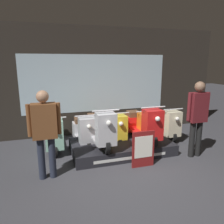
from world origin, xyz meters
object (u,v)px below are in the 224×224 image
(scooter_backrow_0, at_px, (53,134))
(scooter_backrow_4, at_px, (162,124))
(scooter_display_left, at_px, (100,129))
(person_right_browsing, at_px, (198,113))
(person_left_browsing, at_px, (45,128))
(price_sign_board, at_px, (143,149))
(scooter_backrow_2, at_px, (112,129))
(scooter_display_right, at_px, (142,125))
(scooter_backrow_1, at_px, (84,131))
(scooter_backrow_3, at_px, (138,126))

(scooter_backrow_0, relative_size, scooter_backrow_4, 1.00)
(scooter_display_left, relative_size, person_right_browsing, 0.90)
(scooter_backrow_4, relative_size, person_left_browsing, 0.93)
(scooter_display_left, xyz_separation_m, price_sign_board, (0.72, -0.86, -0.25))
(scooter_backrow_2, xyz_separation_m, price_sign_board, (0.19, -1.60, 0.01))
(scooter_display_right, relative_size, person_left_browsing, 0.93)
(person_left_browsing, height_order, price_sign_board, person_left_browsing)
(scooter_backrow_1, height_order, scooter_backrow_4, same)
(scooter_backrow_2, distance_m, price_sign_board, 1.61)
(scooter_backrow_4, distance_m, price_sign_board, 2.11)
(scooter_backrow_0, xyz_separation_m, scooter_backrow_2, (1.57, 0.00, 0.00))
(scooter_backrow_3, xyz_separation_m, person_left_browsing, (-2.54, -1.47, 0.62))
(scooter_backrow_2, height_order, person_right_browsing, person_right_browsing)
(scooter_display_right, relative_size, scooter_backrow_3, 1.00)
(scooter_backrow_0, relative_size, person_left_browsing, 0.93)
(scooter_backrow_1, relative_size, scooter_backrow_3, 1.00)
(scooter_display_left, bearing_deg, scooter_backrow_2, 54.57)
(scooter_backrow_1, height_order, price_sign_board, scooter_backrow_1)
(scooter_backrow_1, xyz_separation_m, scooter_backrow_2, (0.78, 0.00, 0.00))
(scooter_backrow_2, bearing_deg, scooter_display_right, -52.65)
(scooter_backrow_1, xyz_separation_m, person_left_browsing, (-0.97, -1.47, 0.62))
(price_sign_board, bearing_deg, scooter_backrow_3, 69.73)
(scooter_backrow_1, height_order, person_right_browsing, person_right_browsing)
(scooter_display_right, bearing_deg, scooter_display_left, 180.00)
(scooter_display_right, bearing_deg, scooter_backrow_3, 73.65)
(scooter_backrow_4, relative_size, price_sign_board, 2.01)
(person_left_browsing, height_order, person_right_browsing, person_right_browsing)
(person_right_browsing, bearing_deg, scooter_backrow_1, 148.22)
(scooter_backrow_0, distance_m, scooter_backrow_2, 1.57)
(person_left_browsing, bearing_deg, scooter_backrow_0, 82.75)
(scooter_display_right, xyz_separation_m, scooter_backrow_4, (1.00, 0.74, -0.27))
(scooter_backrow_3, bearing_deg, scooter_backrow_4, 0.00)
(scooter_display_left, distance_m, scooter_backrow_2, 0.95)
(person_right_browsing, bearing_deg, scooter_backrow_2, 137.24)
(person_left_browsing, relative_size, person_right_browsing, 0.96)
(person_right_browsing, bearing_deg, scooter_backrow_0, 155.02)
(scooter_backrow_4, bearing_deg, scooter_backrow_3, 180.00)
(scooter_display_left, xyz_separation_m, scooter_backrow_1, (-0.26, 0.74, -0.27))
(scooter_backrow_2, bearing_deg, person_right_browsing, -42.76)
(person_right_browsing, height_order, price_sign_board, person_right_browsing)
(scooter_display_right, bearing_deg, scooter_backrow_4, 36.53)
(scooter_backrow_0, xyz_separation_m, scooter_backrow_3, (2.35, 0.00, 0.00))
(scooter_display_left, relative_size, scooter_backrow_2, 1.00)
(scooter_backrow_3, xyz_separation_m, scooter_backrow_4, (0.78, 0.00, 0.00))
(scooter_backrow_1, height_order, scooter_backrow_2, same)
(scooter_backrow_2, height_order, price_sign_board, scooter_backrow_2)
(scooter_display_left, height_order, person_right_browsing, person_right_browsing)
(scooter_backrow_3, bearing_deg, scooter_display_left, -150.51)
(scooter_display_right, bearing_deg, person_right_browsing, -35.44)
(scooter_backrow_3, distance_m, person_right_browsing, 1.80)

